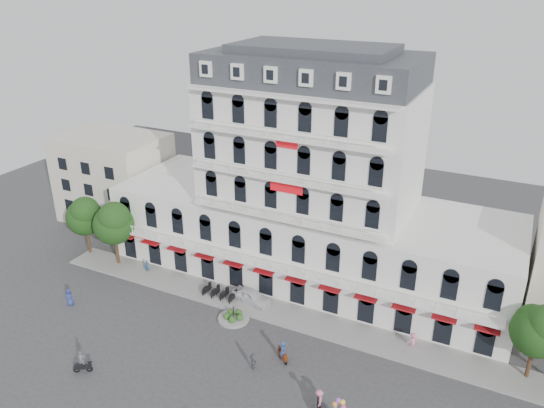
{
  "coord_description": "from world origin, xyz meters",
  "views": [
    {
      "loc": [
        20.12,
        -32.08,
        32.42
      ],
      "look_at": [
        -0.64,
        10.0,
        11.68
      ],
      "focal_mm": 35.0,
      "sensor_mm": 36.0,
      "label": 1
    }
  ],
  "objects": [
    {
      "name": "main_building",
      "position": [
        0.0,
        18.0,
        9.96
      ],
      "size": [
        45.0,
        15.0,
        25.8
      ],
      "color": "silver",
      "rests_on": "ground"
    },
    {
      "name": "pedestrian_left",
      "position": [
        -19.78,
        0.58,
        0.95
      ],
      "size": [
        1.05,
        0.82,
        1.91
      ],
      "primitive_type": "imported",
      "rotation": [
        0.0,
        0.0,
        0.25
      ],
      "color": "navy",
      "rests_on": "ground"
    },
    {
      "name": "sidewalk",
      "position": [
        0.0,
        9.0,
        0.08
      ],
      "size": [
        53.0,
        4.0,
        0.16
      ],
      "primitive_type": "cube",
      "color": "gray",
      "rests_on": "ground"
    },
    {
      "name": "flank_building_west",
      "position": [
        -30.0,
        20.0,
        6.0
      ],
      "size": [
        14.0,
        10.0,
        12.0
      ],
      "primitive_type": "cube",
      "color": "beige",
      "rests_on": "ground"
    },
    {
      "name": "ground",
      "position": [
        0.0,
        0.0,
        0.0
      ],
      "size": [
        120.0,
        120.0,
        0.0
      ],
      "primitive_type": "plane",
      "color": "#38383A",
      "rests_on": "ground"
    },
    {
      "name": "parked_scooter_row",
      "position": [
        -6.35,
        8.8,
        0.0
      ],
      "size": [
        4.4,
        1.8,
        1.1
      ],
      "primitive_type": null,
      "color": "black",
      "rests_on": "ground"
    },
    {
      "name": "tree_east_inner",
      "position": [
        24.05,
        9.98,
        5.21
      ],
      "size": [
        4.4,
        4.37,
        7.57
      ],
      "color": "#382314",
      "rests_on": "ground"
    },
    {
      "name": "pedestrian_right",
      "position": [
        14.24,
        9.5,
        0.85
      ],
      "size": [
        1.27,
        1.09,
        1.7
      ],
      "primitive_type": "imported",
      "rotation": [
        0.0,
        0.0,
        3.66
      ],
      "color": "pink",
      "rests_on": "ground"
    },
    {
      "name": "pedestrian_far",
      "position": [
        -16.64,
        9.5,
        0.77
      ],
      "size": [
        0.65,
        0.54,
        1.54
      ],
      "primitive_type": "imported",
      "rotation": [
        0.0,
        0.0,
        0.36
      ],
      "color": "navy",
      "rests_on": "ground"
    },
    {
      "name": "rider_east",
      "position": [
        4.09,
        2.61,
        1.04
      ],
      "size": [
        1.4,
        1.21,
        2.11
      ],
      "rotation": [
        0.0,
        0.0,
        2.47
      ],
      "color": "maroon",
      "rests_on": "ground"
    },
    {
      "name": "traffic_island",
      "position": [
        -3.0,
        6.0,
        0.26
      ],
      "size": [
        3.2,
        3.2,
        1.6
      ],
      "color": "gray",
      "rests_on": "ground"
    },
    {
      "name": "pedestrian_mid",
      "position": [
        2.25,
        0.41,
        0.92
      ],
      "size": [
        1.17,
        0.86,
        1.85
      ],
      "primitive_type": "imported",
      "rotation": [
        0.0,
        0.0,
        2.71
      ],
      "color": "slate",
      "rests_on": "ground"
    },
    {
      "name": "tree_west_inner",
      "position": [
        -20.95,
        9.48,
        5.68
      ],
      "size": [
        4.76,
        4.76,
        8.25
      ],
      "color": "#382314",
      "rests_on": "ground"
    },
    {
      "name": "parked_car",
      "position": [
        -2.83,
        9.5,
        0.75
      ],
      "size": [
        4.64,
        2.53,
        1.5
      ],
      "primitive_type": "imported",
      "rotation": [
        0.0,
        0.0,
        1.39
      ],
      "color": "white",
      "rests_on": "ground"
    },
    {
      "name": "rider_center",
      "position": [
        9.27,
        -1.62,
        1.16
      ],
      "size": [
        0.97,
        1.64,
        2.19
      ],
      "rotation": [
        0.0,
        0.0,
        5.05
      ],
      "color": "black",
      "rests_on": "ground"
    },
    {
      "name": "tree_west_outer",
      "position": [
        -25.95,
        9.98,
        5.35
      ],
      "size": [
        4.5,
        4.48,
        7.76
      ],
      "color": "#382314",
      "rests_on": "ground"
    },
    {
      "name": "rider_west",
      "position": [
        -11.05,
        -6.52,
        1.0
      ],
      "size": [
        1.51,
        1.09,
        2.2
      ],
      "rotation": [
        0.0,
        0.0,
        0.56
      ],
      "color": "black",
      "rests_on": "ground"
    }
  ]
}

